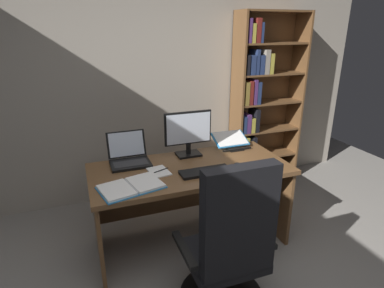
{
  "coord_description": "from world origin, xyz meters",
  "views": [
    {
      "loc": [
        -0.79,
        -1.18,
        1.87
      ],
      "look_at": [
        0.05,
        1.1,
        0.98
      ],
      "focal_mm": 29.94,
      "sensor_mm": 36.0,
      "label": 1
    }
  ],
  "objects_px": {
    "reading_stand_with_book": "(231,140)",
    "keyboard": "(206,172)",
    "notepad": "(159,172)",
    "pen": "(161,170)",
    "desk": "(187,184)",
    "computer_mouse": "(238,166)",
    "office_chair": "(229,252)",
    "monitor": "(188,134)",
    "open_binder": "(131,187)",
    "laptop": "(129,157)",
    "bookshelf": "(259,103)"
  },
  "relations": [
    {
      "from": "office_chair",
      "to": "laptop",
      "type": "xyz_separation_m",
      "value": [
        -0.45,
        1.07,
        0.33
      ]
    },
    {
      "from": "open_binder",
      "to": "pen",
      "type": "xyz_separation_m",
      "value": [
        0.28,
        0.2,
        0.0
      ]
    },
    {
      "from": "computer_mouse",
      "to": "pen",
      "type": "xyz_separation_m",
      "value": [
        -0.63,
        0.15,
        -0.01
      ]
    },
    {
      "from": "desk",
      "to": "pen",
      "type": "height_order",
      "value": "pen"
    },
    {
      "from": "desk",
      "to": "reading_stand_with_book",
      "type": "relative_size",
      "value": 4.98
    },
    {
      "from": "bookshelf",
      "to": "office_chair",
      "type": "height_order",
      "value": "bookshelf"
    },
    {
      "from": "bookshelf",
      "to": "laptop",
      "type": "xyz_separation_m",
      "value": [
        -1.68,
        -0.64,
        -0.21
      ]
    },
    {
      "from": "bookshelf",
      "to": "desk",
      "type": "bearing_deg",
      "value": -145.39
    },
    {
      "from": "keyboard",
      "to": "notepad",
      "type": "bearing_deg",
      "value": 157.28
    },
    {
      "from": "bookshelf",
      "to": "monitor",
      "type": "relative_size",
      "value": 4.65
    },
    {
      "from": "reading_stand_with_book",
      "to": "pen",
      "type": "relative_size",
      "value": 2.4
    },
    {
      "from": "desk",
      "to": "bookshelf",
      "type": "distance_m",
      "value": 1.54
    },
    {
      "from": "computer_mouse",
      "to": "notepad",
      "type": "xyz_separation_m",
      "value": [
        -0.65,
        0.15,
        -0.02
      ]
    },
    {
      "from": "monitor",
      "to": "reading_stand_with_book",
      "type": "relative_size",
      "value": 1.31
    },
    {
      "from": "monitor",
      "to": "laptop",
      "type": "height_order",
      "value": "monitor"
    },
    {
      "from": "laptop",
      "to": "bookshelf",
      "type": "bearing_deg",
      "value": 20.99
    },
    {
      "from": "bookshelf",
      "to": "monitor",
      "type": "xyz_separation_m",
      "value": [
        -1.14,
        -0.65,
        -0.05
      ]
    },
    {
      "from": "bookshelf",
      "to": "open_binder",
      "type": "height_order",
      "value": "bookshelf"
    },
    {
      "from": "computer_mouse",
      "to": "open_binder",
      "type": "height_order",
      "value": "computer_mouse"
    },
    {
      "from": "laptop",
      "to": "desk",
      "type": "bearing_deg",
      "value": -22.21
    },
    {
      "from": "reading_stand_with_book",
      "to": "notepad",
      "type": "distance_m",
      "value": 0.89
    },
    {
      "from": "laptop",
      "to": "open_binder",
      "type": "height_order",
      "value": "laptop"
    },
    {
      "from": "desk",
      "to": "keyboard",
      "type": "distance_m",
      "value": 0.33
    },
    {
      "from": "bookshelf",
      "to": "computer_mouse",
      "type": "bearing_deg",
      "value": -127.96
    },
    {
      "from": "office_chair",
      "to": "pen",
      "type": "distance_m",
      "value": 0.87
    },
    {
      "from": "desk",
      "to": "reading_stand_with_book",
      "type": "distance_m",
      "value": 0.66
    },
    {
      "from": "desk",
      "to": "computer_mouse",
      "type": "xyz_separation_m",
      "value": [
        0.37,
        -0.24,
        0.22
      ]
    },
    {
      "from": "laptop",
      "to": "notepad",
      "type": "distance_m",
      "value": 0.34
    },
    {
      "from": "desk",
      "to": "open_binder",
      "type": "relative_size",
      "value": 3.3
    },
    {
      "from": "reading_stand_with_book",
      "to": "keyboard",
      "type": "bearing_deg",
      "value": -134.2
    },
    {
      "from": "desk",
      "to": "open_binder",
      "type": "height_order",
      "value": "open_binder"
    },
    {
      "from": "desk",
      "to": "laptop",
      "type": "bearing_deg",
      "value": 157.79
    },
    {
      "from": "monitor",
      "to": "pen",
      "type": "xyz_separation_m",
      "value": [
        -0.33,
        -0.27,
        -0.19
      ]
    },
    {
      "from": "reading_stand_with_book",
      "to": "office_chair",
      "type": "bearing_deg",
      "value": -116.59
    },
    {
      "from": "computer_mouse",
      "to": "office_chair",
      "type": "bearing_deg",
      "value": -121.48
    },
    {
      "from": "monitor",
      "to": "open_binder",
      "type": "height_order",
      "value": "monitor"
    },
    {
      "from": "office_chair",
      "to": "keyboard",
      "type": "xyz_separation_m",
      "value": [
        0.09,
        0.64,
        0.28
      ]
    },
    {
      "from": "office_chair",
      "to": "open_binder",
      "type": "relative_size",
      "value": 2.25
    },
    {
      "from": "reading_stand_with_book",
      "to": "open_binder",
      "type": "xyz_separation_m",
      "value": [
        -1.08,
        -0.53,
        -0.05
      ]
    },
    {
      "from": "notepad",
      "to": "pen",
      "type": "distance_m",
      "value": 0.02
    },
    {
      "from": "keyboard",
      "to": "open_binder",
      "type": "relative_size",
      "value": 0.83
    },
    {
      "from": "office_chair",
      "to": "notepad",
      "type": "bearing_deg",
      "value": 107.84
    },
    {
      "from": "desk",
      "to": "notepad",
      "type": "bearing_deg",
      "value": -162.22
    },
    {
      "from": "monitor",
      "to": "open_binder",
      "type": "xyz_separation_m",
      "value": [
        -0.61,
        -0.47,
        -0.19
      ]
    },
    {
      "from": "computer_mouse",
      "to": "pen",
      "type": "relative_size",
      "value": 0.74
    },
    {
      "from": "monitor",
      "to": "notepad",
      "type": "distance_m",
      "value": 0.49
    },
    {
      "from": "office_chair",
      "to": "open_binder",
      "type": "xyz_separation_m",
      "value": [
        -0.52,
        0.59,
        0.28
      ]
    },
    {
      "from": "desk",
      "to": "office_chair",
      "type": "bearing_deg",
      "value": -91.28
    },
    {
      "from": "laptop",
      "to": "pen",
      "type": "bearing_deg",
      "value": -52.98
    },
    {
      "from": "pen",
      "to": "desk",
      "type": "bearing_deg",
      "value": 19.07
    }
  ]
}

